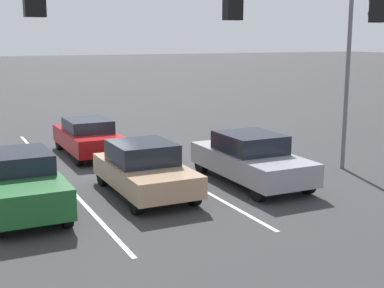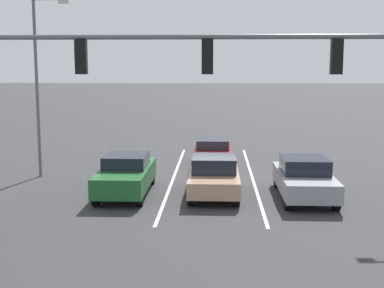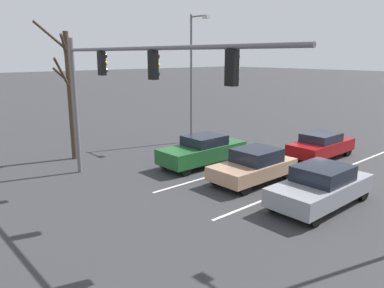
% 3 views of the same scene
% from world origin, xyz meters
% --- Properties ---
extents(ground_plane, '(240.00, 240.00, 0.00)m').
position_xyz_m(ground_plane, '(0.00, 0.00, 0.00)').
color(ground_plane, '#333335').
extents(lane_stripe_left_divider, '(0.12, 15.21, 0.01)m').
position_xyz_m(lane_stripe_left_divider, '(-1.76, 1.60, 0.01)').
color(lane_stripe_left_divider, silver).
rests_on(lane_stripe_left_divider, ground_plane).
extents(lane_stripe_center_divider, '(0.12, 15.21, 0.01)m').
position_xyz_m(lane_stripe_center_divider, '(1.76, 1.60, 0.01)').
color(lane_stripe_center_divider, silver).
rests_on(lane_stripe_center_divider, ground_plane).
extents(car_tan_midlane_front, '(1.90, 4.09, 1.50)m').
position_xyz_m(car_tan_midlane_front, '(-0.06, 4.99, 0.76)').
color(car_tan_midlane_front, tan).
rests_on(car_tan_midlane_front, ground_plane).
extents(car_gray_leftlane_front, '(1.92, 4.58, 1.55)m').
position_xyz_m(car_gray_leftlane_front, '(-3.48, 5.22, 0.77)').
color(car_gray_leftlane_front, gray).
rests_on(car_gray_leftlane_front, ground_plane).
extents(car_darkgreen_rightlane_front, '(1.84, 4.72, 1.54)m').
position_xyz_m(car_darkgreen_rightlane_front, '(3.36, 4.90, 0.78)').
color(car_darkgreen_rightlane_front, '#1E5928').
rests_on(car_darkgreen_rightlane_front, ground_plane).
extents(car_maroon_midlane_second, '(1.76, 4.24, 1.41)m').
position_xyz_m(car_maroon_midlane_second, '(0.03, -0.84, 0.73)').
color(car_maroon_midlane_second, maroon).
rests_on(car_maroon_midlane_second, ground_plane).
extents(traffic_signal_gantry, '(12.29, 0.37, 6.30)m').
position_xyz_m(traffic_signal_gantry, '(2.26, 10.19, 4.71)').
color(traffic_signal_gantry, slate).
rests_on(traffic_signal_gantry, ground_plane).
extents(street_lamp_right_shoulder, '(1.62, 0.24, 7.95)m').
position_xyz_m(street_lamp_right_shoulder, '(7.63, 1.81, 4.54)').
color(street_lamp_right_shoulder, slate).
rests_on(street_lamp_right_shoulder, ground_plane).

